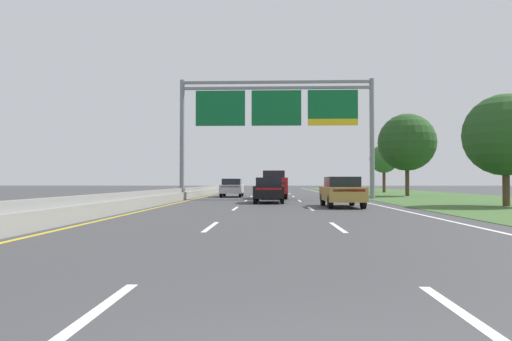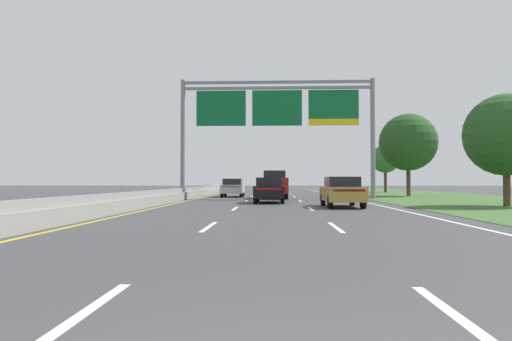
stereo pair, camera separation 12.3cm
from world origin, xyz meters
name	(u,v)px [view 2 (the right image)]	position (x,y,z in m)	size (l,w,h in m)	color
ground_plane	(273,198)	(0.00, 35.00, 0.00)	(220.00, 220.00, 0.00)	#3D3D3F
lane_striping	(273,198)	(0.00, 34.54, 0.00)	(11.96, 106.00, 0.01)	white
grass_verge_right	(444,198)	(13.95, 35.00, 0.01)	(14.00, 110.00, 0.02)	#3D602D
median_barrier_concrete	(194,193)	(-6.60, 35.00, 0.35)	(0.60, 110.00, 0.85)	gray
overhead_sign_gantry	(277,113)	(0.30, 32.29, 6.59)	(15.06, 0.42, 9.27)	gray
pickup_truck_red	(275,185)	(0.10, 33.17, 1.07)	(2.04, 5.41, 2.20)	maroon
car_silver_left_lane_sedan	(233,187)	(-3.51, 36.52, 0.82)	(1.87, 4.42, 1.57)	#B2B5BA
car_gold_right_lane_sedan	(342,191)	(3.58, 21.04, 0.82)	(1.86, 4.42, 1.57)	#A38438
car_black_centre_lane_sedan	(269,190)	(-0.23, 25.75, 0.82)	(1.86, 4.42, 1.57)	black
roadside_tree_near	(506,135)	(12.43, 21.90, 3.81)	(4.38, 4.38, 6.01)	#4C3823
roadside_tree_mid	(408,142)	(12.23, 38.92, 4.89)	(5.19, 5.19, 7.50)	#4C3823
roadside_tree_far	(385,159)	(13.46, 52.49, 4.06)	(3.40, 3.40, 5.79)	#4C3823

